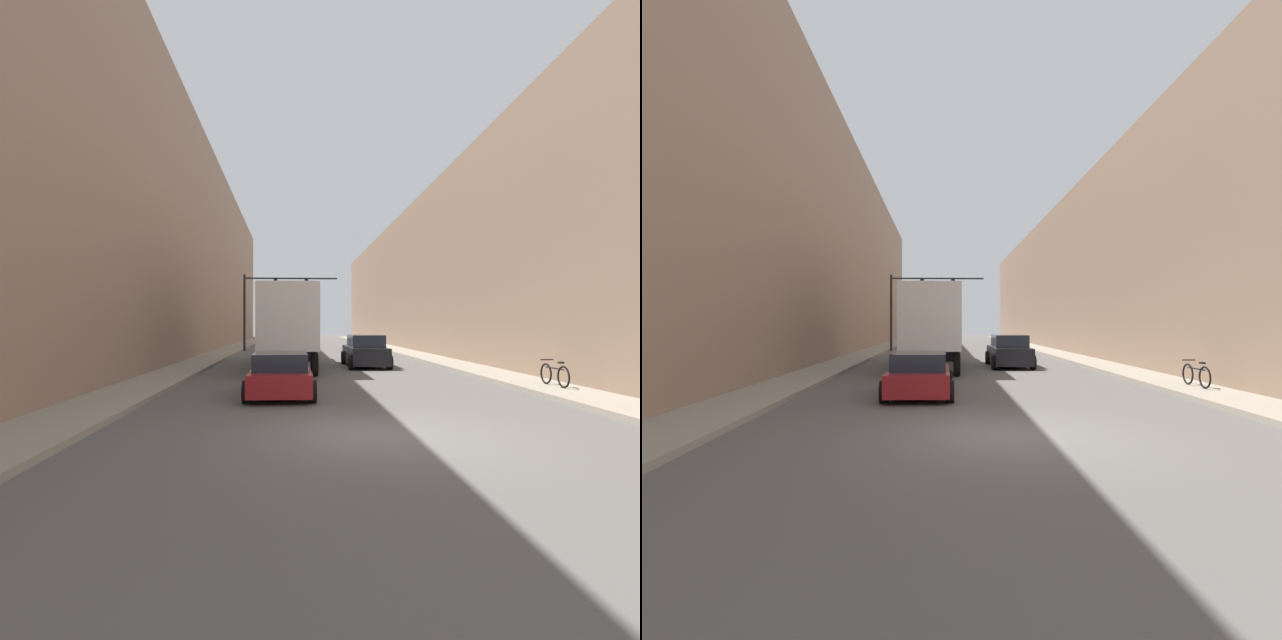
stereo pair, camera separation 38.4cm
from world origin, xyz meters
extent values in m
plane|color=#565451|center=(0.00, 0.00, 0.00)|extent=(200.00, 200.00, 0.00)
cube|color=gray|center=(6.84, 30.00, 0.07)|extent=(2.07, 80.00, 0.15)
cube|color=gray|center=(-6.84, 30.00, 0.07)|extent=(2.07, 80.00, 0.15)
cube|color=#846B56|center=(10.87, 30.00, 5.96)|extent=(6.00, 80.00, 11.93)
cube|color=#997A66|center=(-10.87, 30.00, 7.86)|extent=(6.00, 80.00, 15.73)
cube|color=silver|center=(-1.92, 14.64, 2.52)|extent=(2.60, 9.29, 2.85)
cube|color=black|center=(-1.92, 14.64, 0.95)|extent=(1.30, 9.29, 0.24)
cube|color=black|center=(-1.92, 20.57, 1.36)|extent=(2.60, 2.57, 2.72)
cylinder|color=black|center=(-3.07, 11.19, 0.50)|extent=(0.25, 1.00, 1.00)
cylinder|color=black|center=(-0.78, 11.19, 0.50)|extent=(0.25, 1.00, 1.00)
cylinder|color=black|center=(-3.07, 12.39, 0.50)|extent=(0.25, 1.00, 1.00)
cylinder|color=black|center=(-0.78, 12.39, 0.50)|extent=(0.25, 1.00, 1.00)
cylinder|color=black|center=(-3.07, 20.57, 0.50)|extent=(0.25, 1.00, 1.00)
cylinder|color=black|center=(-0.78, 20.57, 0.50)|extent=(0.25, 1.00, 1.00)
cube|color=maroon|center=(-2.11, 5.58, 0.50)|extent=(1.83, 4.21, 0.65)
cube|color=#1E232D|center=(-2.11, 5.37, 1.08)|extent=(1.61, 2.32, 0.52)
cylinder|color=black|center=(-3.02, 6.99, 0.32)|extent=(0.25, 0.64, 0.64)
cylinder|color=black|center=(-1.20, 6.99, 0.32)|extent=(0.25, 0.64, 0.64)
cylinder|color=black|center=(-3.02, 4.08, 0.32)|extent=(0.25, 0.64, 0.64)
cylinder|color=black|center=(-1.20, 4.08, 0.32)|extent=(0.25, 0.64, 0.64)
cube|color=black|center=(2.03, 15.74, 0.61)|extent=(1.86, 4.78, 0.84)
cube|color=#1E232D|center=(2.03, 15.50, 1.34)|extent=(1.64, 2.63, 0.62)
cylinder|color=black|center=(1.10, 17.43, 0.35)|extent=(0.25, 0.70, 0.70)
cylinder|color=black|center=(2.96, 17.43, 0.35)|extent=(0.25, 0.70, 0.70)
cylinder|color=black|center=(1.10, 13.95, 0.35)|extent=(0.25, 0.70, 0.70)
cylinder|color=black|center=(2.96, 13.95, 0.35)|extent=(0.25, 0.70, 0.70)
cylinder|color=black|center=(-5.65, 31.51, 3.14)|extent=(0.20, 0.20, 6.29)
cube|color=black|center=(-1.81, 31.51, 5.99)|extent=(7.68, 0.12, 0.12)
cube|color=black|center=(-3.09, 31.51, 5.48)|extent=(0.30, 0.24, 0.90)
sphere|color=gold|center=(-3.09, 31.37, 5.48)|extent=(0.18, 0.18, 0.18)
cube|color=black|center=(-0.53, 31.51, 5.48)|extent=(0.30, 0.24, 0.90)
sphere|color=green|center=(-0.53, 31.37, 5.20)|extent=(0.18, 0.18, 0.18)
torus|color=black|center=(6.98, 5.64, 0.51)|extent=(0.06, 0.72, 0.72)
torus|color=black|center=(6.98, 6.74, 0.51)|extent=(0.06, 0.72, 0.72)
cube|color=black|center=(6.98, 6.19, 0.74)|extent=(0.04, 1.11, 0.04)
cube|color=black|center=(6.98, 5.79, 0.96)|extent=(0.12, 0.20, 0.06)
cube|color=black|center=(6.98, 6.69, 0.99)|extent=(0.44, 0.04, 0.04)
camera|label=1|loc=(-1.78, -9.94, 2.23)|focal=28.00mm
camera|label=2|loc=(-1.40, -9.96, 2.23)|focal=28.00mm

